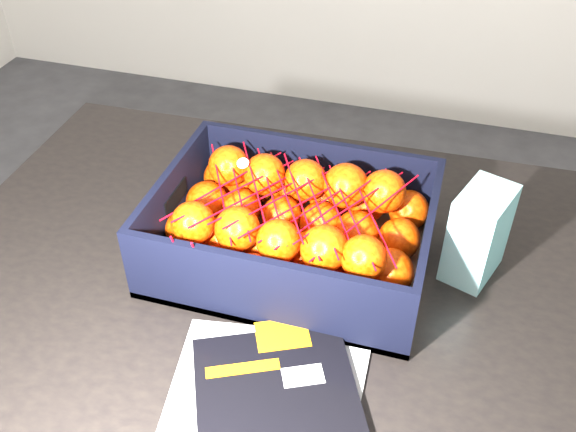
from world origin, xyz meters
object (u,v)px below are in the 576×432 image
(table, at_px, (297,307))
(produce_crate, at_px, (293,238))
(magazine_stack, at_px, (266,415))
(retail_carton, at_px, (478,234))

(table, distance_m, produce_crate, 0.14)
(table, bearing_deg, produce_crate, 122.11)
(magazine_stack, bearing_deg, produce_crate, 99.85)
(magazine_stack, relative_size, produce_crate, 0.80)
(retail_carton, bearing_deg, magazine_stack, -103.33)
(produce_crate, bearing_deg, table, -57.89)
(produce_crate, bearing_deg, magazine_stack, -80.15)
(table, height_order, produce_crate, produce_crate)
(magazine_stack, height_order, produce_crate, produce_crate)
(retail_carton, bearing_deg, table, -145.84)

